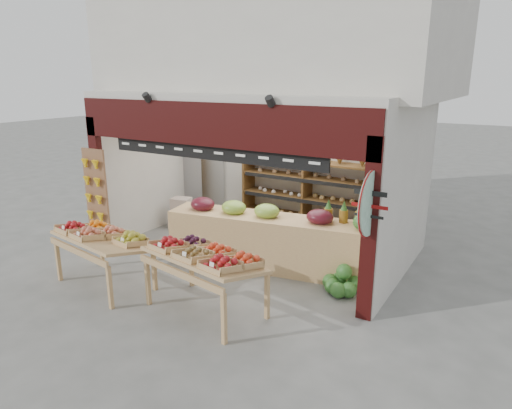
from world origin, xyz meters
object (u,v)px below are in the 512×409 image
at_px(mid_counter, 271,240).
at_px(watermelon_pile, 341,283).
at_px(display_table_right, 205,257).
at_px(cardboard_stack, 191,218).
at_px(refrigerator, 202,177).
at_px(back_shelving, 307,180).
at_px(display_table_left, 100,237).

bearing_deg(mid_counter, watermelon_pile, -11.54).
xyz_separation_m(mid_counter, display_table_right, (-0.03, -1.93, 0.35)).
bearing_deg(cardboard_stack, display_table_right, -47.62).
bearing_deg(mid_counter, cardboard_stack, 160.12).
bearing_deg(refrigerator, mid_counter, -24.38).
bearing_deg(refrigerator, back_shelving, 10.97).
height_order(back_shelving, watermelon_pile, back_shelving).
bearing_deg(display_table_left, refrigerator, 103.66).
bearing_deg(display_table_right, watermelon_pile, 47.43).
bearing_deg(mid_counter, back_shelving, 98.06).
height_order(refrigerator, display_table_right, refrigerator).
height_order(mid_counter, watermelon_pile, mid_counter).
height_order(back_shelving, display_table_right, back_shelving).
xyz_separation_m(back_shelving, cardboard_stack, (-2.36, -1.15, -0.94)).
xyz_separation_m(mid_counter, watermelon_pile, (1.47, -0.30, -0.36)).
relative_size(cardboard_stack, display_table_right, 0.57).
height_order(cardboard_stack, display_table_left, display_table_left).
height_order(mid_counter, display_table_left, mid_counter).
xyz_separation_m(cardboard_stack, display_table_left, (0.55, -3.00, 0.56)).
bearing_deg(mid_counter, display_table_right, -90.78).
bearing_deg(watermelon_pile, cardboard_stack, 163.00).
distance_m(mid_counter, display_table_right, 1.96).
height_order(back_shelving, mid_counter, back_shelving).
bearing_deg(back_shelving, display_table_left, -113.58).
xyz_separation_m(back_shelving, refrigerator, (-2.79, -0.13, -0.23)).
bearing_deg(back_shelving, mid_counter, -81.94).
relative_size(display_table_right, watermelon_pile, 3.04).
bearing_deg(back_shelving, refrigerator, -177.41).
xyz_separation_m(refrigerator, watermelon_pile, (4.56, -2.29, -0.81)).
bearing_deg(display_table_right, back_shelving, 93.87).
bearing_deg(cardboard_stack, display_table_left, -79.62).
xyz_separation_m(cardboard_stack, mid_counter, (2.66, -0.96, 0.26)).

